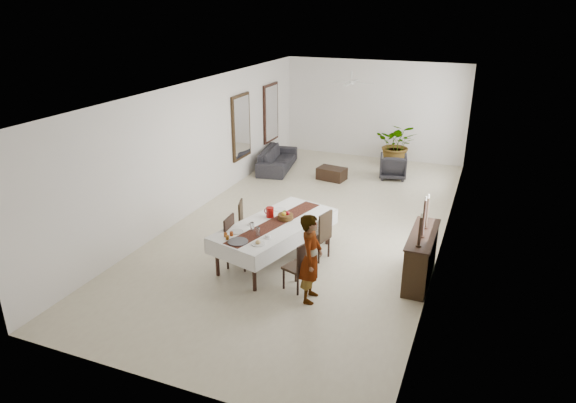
{
  "coord_description": "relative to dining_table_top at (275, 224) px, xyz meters",
  "views": [
    {
      "loc": [
        3.68,
        -10.65,
        4.96
      ],
      "look_at": [
        -0.05,
        -1.41,
        1.05
      ],
      "focal_mm": 32.0,
      "sensor_mm": 36.0,
      "label": 1
    }
  ],
  "objects": [
    {
      "name": "chair_left_near_back",
      "position": [
        -0.74,
        -0.57,
        -0.01
      ],
      "size": [
        0.07,
        0.44,
        0.56
      ],
      "primitive_type": "cube",
      "rotation": [
        0.0,
        0.0,
        -1.5
      ],
      "color": "black",
      "rests_on": "chair_left_near_seat"
    },
    {
      "name": "mirror_frame_near",
      "position": [
        -2.88,
        4.22,
        0.83
      ],
      "size": [
        0.06,
        1.05,
        1.85
      ],
      "primitive_type": "cube",
      "color": "black",
      "rests_on": "wall_left"
    },
    {
      "name": "fruit_red",
      "position": [
        0.16,
        0.26,
        0.17
      ],
      "size": [
        0.1,
        0.1,
        0.1
      ],
      "primitive_type": "sphere",
      "color": "maroon",
      "rests_on": "fruit_basket"
    },
    {
      "name": "chair_right_far_leg_fl",
      "position": [
        0.88,
        0.14,
        -0.55
      ],
      "size": [
        0.05,
        0.05,
        0.44
      ],
      "primitive_type": "cylinder",
      "rotation": [
        0.0,
        0.0,
        -0.26
      ],
      "color": "black",
      "rests_on": "floor"
    },
    {
      "name": "chair_right_near_leg_br",
      "position": [
        0.72,
        -0.71,
        -0.57
      ],
      "size": [
        0.05,
        0.05,
        0.41
      ],
      "primitive_type": "cylinder",
      "rotation": [
        0.0,
        0.0,
        -0.34
      ],
      "color": "black",
      "rests_on": "floor"
    },
    {
      "name": "candlestick_far_candle",
      "position": [
        2.86,
        0.49,
        0.84
      ],
      "size": [
        0.04,
        0.04,
        0.08
      ],
      "primitive_type": "cylinder",
      "color": "beige",
      "rests_on": "candlestick_far_shaft"
    },
    {
      "name": "serving_tray",
      "position": [
        -0.29,
        -1.08,
        0.05
      ],
      "size": [
        0.38,
        0.38,
        0.02
      ],
      "primitive_type": "cylinder",
      "color": "#444349",
      "rests_on": "tablecloth_top"
    },
    {
      "name": "sideboard_top",
      "position": [
        2.86,
        0.23,
        0.18
      ],
      "size": [
        0.46,
        1.62,
        0.03
      ],
      "primitive_type": "cube",
      "color": "black",
      "rests_on": "sideboard_body"
    },
    {
      "name": "fruit_yellow",
      "position": [
        0.11,
        0.19,
        0.17
      ],
      "size": [
        0.09,
        0.09,
        0.09
      ],
      "primitive_type": "sphere",
      "color": "yellow",
      "rests_on": "fruit_basket"
    },
    {
      "name": "table_leg_br",
      "position": [
        0.77,
        1.05,
        -0.4
      ],
      "size": [
        0.09,
        0.09,
        0.74
      ],
      "primitive_type": "cylinder",
      "rotation": [
        0.0,
        0.0,
        -0.26
      ],
      "color": "black",
      "rests_on": "floor"
    },
    {
      "name": "coffee_table",
      "position": [
        -0.45,
        5.25,
        -0.59
      ],
      "size": [
        0.87,
        0.65,
        0.36
      ],
      "primitive_type": "cube",
      "rotation": [
        0.0,
        0.0,
        -0.16
      ],
      "color": "black",
      "rests_on": "floor"
    },
    {
      "name": "mirror_glass_far",
      "position": [
        -2.84,
        6.32,
        0.83
      ],
      "size": [
        0.01,
        0.9,
        1.7
      ],
      "primitive_type": "cube",
      "color": "white",
      "rests_on": "mirror_frame_far"
    },
    {
      "name": "tablecloth_top",
      "position": [
        0.0,
        0.0,
        0.03
      ],
      "size": [
        1.92,
        2.97,
        0.01
      ],
      "primitive_type": "cube",
      "rotation": [
        0.0,
        0.0,
        -0.26
      ],
      "color": "white",
      "rests_on": "dining_table_top"
    },
    {
      "name": "wall_front",
      "position": [
        0.08,
        -3.98,
        0.83
      ],
      "size": [
        6.0,
        0.02,
        3.2
      ],
      "primitive_type": "cube",
      "color": "white",
      "rests_on": "floor"
    },
    {
      "name": "chair_right_far_leg_fr",
      "position": [
        0.98,
        0.5,
        -0.55
      ],
      "size": [
        0.05,
        0.05,
        0.44
      ],
      "primitive_type": "cylinder",
      "rotation": [
        0.0,
        0.0,
        -0.26
      ],
      "color": "black",
      "rests_on": "floor"
    },
    {
      "name": "dining_table_top",
      "position": [
        0.0,
        0.0,
        0.0
      ],
      "size": [
        1.69,
        2.74,
        0.05
      ],
      "primitive_type": "cube",
      "rotation": [
        0.0,
        0.0,
        -0.26
      ],
      "color": "black",
      "rests_on": "table_leg_fl"
    },
    {
      "name": "fan_blade_e",
      "position": [
        0.43,
        5.02,
        2.13
      ],
      "size": [
        0.55,
        0.1,
        0.01
      ],
      "primitive_type": "cube",
      "color": "white",
      "rests_on": "fan_hub"
    },
    {
      "name": "candlestick_near_base",
      "position": [
        2.86,
        -0.34,
        0.21
      ],
      "size": [
        0.1,
        0.1,
        0.03
      ],
      "primitive_type": "cylinder",
      "color": "black",
      "rests_on": "sideboard_top"
    },
    {
      "name": "table_leg_fr",
      "position": [
        0.14,
        -1.29,
        -0.4
      ],
      "size": [
        0.09,
        0.09,
        0.74
      ],
      "primitive_type": "cylinder",
      "rotation": [
        0.0,
        0.0,
        -0.26
      ],
      "color": "black",
      "rests_on": "floor"
    },
    {
      "name": "chair_right_near_leg_fl",
      "position": [
        0.92,
        -1.14,
        -0.57
      ],
      "size": [
        0.05,
        0.05,
        0.41
      ],
      "primitive_type": "cylinder",
      "rotation": [
        0.0,
        0.0,
        -0.34
      ],
      "color": "black",
      "rests_on": "floor"
    },
    {
      "name": "chair_left_far_leg_bl",
      "position": [
        -0.68,
        0.64,
        -0.56
      ],
      "size": [
        0.05,
        0.05,
        0.41
      ],
      "primitive_type": "cylinder",
      "rotation": [
        0.0,
        0.0,
        0.32
      ],
      "color": "black",
      "rests_on": "floor"
    },
    {
      "name": "wine_glass_near",
      "position": [
        -0.06,
        -0.7,
        0.13
      ],
      "size": [
        0.07,
        0.07,
        0.18
      ],
      "primitive_type": "cylinder",
      "color": "silver",
      "rests_on": "tablecloth_top"
    },
    {
      "name": "fan_rod",
      "position": [
        0.08,
        5.02,
        2.33
      ],
      "size": [
        0.04,
        0.04,
        0.2
      ],
      "primitive_type": "cylinder",
      "color": "silver",
      "rests_on": "ceiling"
    },
    {
      "name": "fan_blade_n",
      "position": [
        0.08,
        5.37,
        2.13
      ],
      "size": [
        0.1,
        0.55,
        0.01
      ],
      "primitive_type": "cube",
      "color": "white",
      "rests_on": "fan_hub"
    },
    {
      "name": "chair_right_far_leg_bl",
      "position": [
        0.53,
        0.24,
        -0.55
      ],
      "size": [
        0.05,
        0.05,
        0.44
      ],
      "primitive_type": "cylinder",
      "rotation": [
        0.0,
        0.0,
        -0.26
      ],
      "color": "black",
      "rests_on": "floor"
    },
    {
      "name": "chair_right_near_leg_fr",
      "position": [
        1.04,
        -0.82,
        -0.57
      ],
      "size": [
        0.05,
        0.05,
        0.41
      ],
      "primitive_type": "cylinder",
      "rotation": [
        0.0,
        0.0,
        -0.34
      ],
      "color": "black",
      "rests_on": "floor"
    },
    {
      "name": "candlestick_mid_candle",
      "position": [
        2.86,
        0.08,
        0.94
      ],
      "size": [
        0.04,
        0.04,
        0.08
      ],
      "primitive_type": "cylinder",
      "color": "beige",
      "rests_on": "candlestick_mid_shaft"
    },
    {
      "name": "chair_right_far_seat",
      "position": [
        0.76,
        0.37,
        -0.31
      ],
      "size": [
        0.55,
        0.55,
        0.05
      ],
      "primitive_type": "cube",
      "rotation": [
        0.0,
        0.0,
        1.31
      ],
      "color": "black",
      "rests_on": "chair_right_far_leg_fl"
    },
    {
      "name": "fruit_basket",
      "position": [
        0.12,
        0.24,
        0.09
      ],
      "size": [
        0.32,
        0.32,
        0.11
      ],
      "primitive_type": "cylinder",
      "color": "brown",
      "rests_on": "tablecloth_top"
    },
    {
      "name": "chair_left_far_leg_fl",
      "position": [
        -1.0,
        0.53,
        -0.56
      ],
      "size": [
        0.05,
        0.05,
        0.41
      ],
      "primitive_type": "cylinder",
      "rotation": [
        0.0,
        0.0,
        0.32
      ],
      "color": "black",
      "rests_on": "floor"
    },
    {
      "name": "plate_far_left",
      "position": [
        -0.18,
        0.65,
        0.05
      ],
      "size": [
        0.26,
        0.26,
        0.02
      ],
      "primitive_type": "cylinder",
      "color": "white",
      "rests_on": "tablecloth_top"
    },
    {
      "name": "fan_blade_w",
      "position": [
        -0.27,
        5.02,
        2.13
      ],
      "size": [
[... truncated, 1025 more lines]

